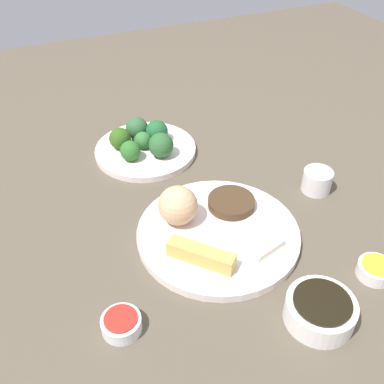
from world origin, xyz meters
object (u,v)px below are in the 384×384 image
object	(u,v)px
soy_sauce_bowl	(320,311)
teacup	(317,181)
sauce_ramekin_sweet_and_sour	(121,324)
broccoli_plate	(146,150)
sauce_ramekin_hot_mustard	(375,270)
main_plate	(217,235)

from	to	relation	value
soy_sauce_bowl	teacup	distance (m)	0.32
sauce_ramekin_sweet_and_sour	teacup	xyz separation A→B (m)	(0.46, 0.16, 0.01)
broccoli_plate	teacup	distance (m)	0.39
soy_sauce_bowl	teacup	bearing A→B (deg)	55.47
broccoli_plate	sauce_ramekin_sweet_and_sour	xyz separation A→B (m)	(-0.18, -0.43, 0.00)
sauce_ramekin_sweet_and_sour	teacup	bearing A→B (deg)	19.61
soy_sauce_bowl	sauce_ramekin_sweet_and_sour	distance (m)	0.30
broccoli_plate	soy_sauce_bowl	xyz separation A→B (m)	(0.10, -0.53, 0.01)
soy_sauce_bowl	sauce_ramekin_hot_mustard	distance (m)	0.14
broccoli_plate	soy_sauce_bowl	distance (m)	0.54
soy_sauce_bowl	teacup	xyz separation A→B (m)	(0.18, 0.26, 0.00)
sauce_ramekin_sweet_and_sour	broccoli_plate	bearing A→B (deg)	67.25
sauce_ramekin_sweet_and_sour	teacup	distance (m)	0.49
main_plate	sauce_ramekin_sweet_and_sour	xyz separation A→B (m)	(-0.21, -0.12, 0.00)
main_plate	sauce_ramekin_hot_mustard	bearing A→B (deg)	-41.60
main_plate	soy_sauce_bowl	bearing A→B (deg)	-72.91
main_plate	broccoli_plate	distance (m)	0.32
main_plate	sauce_ramekin_sweet_and_sour	distance (m)	0.24
broccoli_plate	sauce_ramekin_hot_mustard	distance (m)	0.55
soy_sauce_bowl	teacup	size ratio (longest dim) A/B	1.78
soy_sauce_bowl	sauce_ramekin_hot_mustard	size ratio (longest dim) A/B	1.75
broccoli_plate	teacup	xyz separation A→B (m)	(0.28, -0.27, 0.02)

